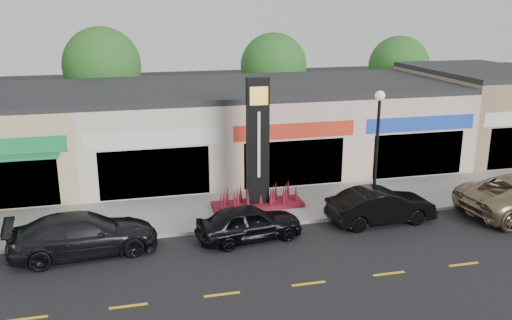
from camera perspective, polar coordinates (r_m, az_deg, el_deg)
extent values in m
plane|color=black|center=(20.97, -5.10, -9.94)|extent=(120.00, 120.00, 0.00)
cube|color=gray|center=(24.89, -6.66, -5.50)|extent=(52.00, 4.30, 0.15)
cube|color=gray|center=(22.83, -5.93, -7.52)|extent=(52.00, 0.20, 0.15)
cube|color=tan|center=(31.49, -24.08, 1.92)|extent=(7.00, 10.00, 4.50)
cube|color=#262628|center=(31.05, -24.58, 6.22)|extent=(7.00, 10.00, 0.30)
cube|color=beige|center=(30.97, -11.26, 2.81)|extent=(7.00, 10.00, 4.50)
cube|color=#262628|center=(30.53, -11.50, 7.20)|extent=(7.00, 10.00, 0.30)
cube|color=black|center=(26.41, -10.60, -1.35)|extent=(5.25, 0.10, 2.40)
cube|color=silver|center=(25.96, -10.79, 2.23)|extent=(6.30, 0.12, 0.80)
cube|color=beige|center=(32.02, 1.36, 3.54)|extent=(7.00, 10.00, 4.50)
cube|color=#262628|center=(31.59, 1.39, 7.80)|extent=(7.00, 10.00, 0.30)
cube|color=black|center=(27.63, 4.03, -0.34)|extent=(5.25, 0.10, 2.40)
cube|color=red|center=(27.20, 4.10, 3.10)|extent=(6.30, 0.12, 0.80)
cube|color=beige|center=(34.48, 12.69, 4.06)|extent=(7.00, 10.00, 4.50)
cube|color=#262628|center=(34.08, 12.93, 8.00)|extent=(7.00, 10.00, 0.30)
cube|color=black|center=(30.45, 16.67, 0.56)|extent=(5.25, 0.10, 2.40)
cube|color=blue|center=(30.07, 16.93, 3.69)|extent=(6.30, 0.12, 0.80)
cube|color=#906E54|center=(38.05, 22.24, 4.73)|extent=(7.00, 10.00, 5.00)
cube|color=#262628|center=(37.68, 22.66, 8.68)|extent=(7.00, 10.00, 0.30)
cylinder|color=#382619|center=(38.94, -15.50, 4.19)|extent=(0.36, 0.36, 3.15)
sphere|color=#275A1C|center=(38.39, -15.91, 9.53)|extent=(5.20, 5.20, 5.20)
cylinder|color=#382619|center=(40.38, 1.81, 5.04)|extent=(0.36, 0.36, 2.97)
sphere|color=#275A1C|center=(39.87, 1.86, 9.85)|extent=(4.80, 4.80, 4.80)
cylinder|color=#382619|center=(44.11, 14.48, 5.36)|extent=(0.36, 0.36, 2.80)
sphere|color=#275A1C|center=(43.66, 14.78, 9.54)|extent=(4.60, 4.60, 4.60)
cylinder|color=black|center=(25.32, 12.21, -4.84)|extent=(0.32, 0.32, 0.30)
cylinder|color=black|center=(24.56, 12.55, 0.62)|extent=(0.14, 0.14, 5.00)
sphere|color=silver|center=(24.02, 12.92, 6.61)|extent=(0.44, 0.44, 0.44)
cube|color=maroon|center=(25.19, 0.17, -4.69)|extent=(4.20, 1.30, 0.20)
cube|color=black|center=(24.32, 0.18, 1.72)|extent=(1.00, 0.40, 6.00)
cube|color=yellow|center=(23.67, 0.31, 6.76)|extent=(0.80, 0.05, 0.80)
cube|color=silver|center=(24.12, 0.30, 1.59)|extent=(0.12, 0.04, 3.00)
imported|color=black|center=(21.68, -17.69, -7.46)|extent=(2.81, 5.71, 1.60)
imported|color=black|center=(21.91, -0.71, -6.61)|extent=(2.33, 4.48, 1.46)
imported|color=black|center=(24.15, 13.02, -4.73)|extent=(1.85, 4.75, 1.54)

